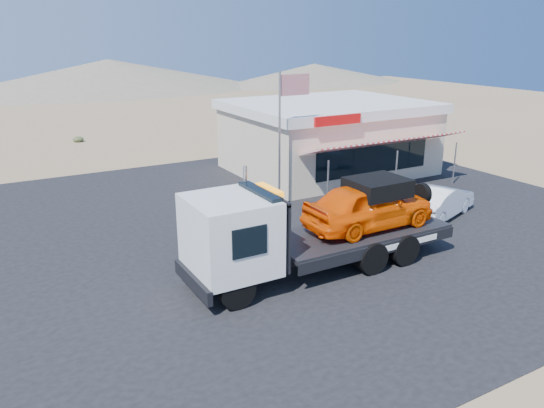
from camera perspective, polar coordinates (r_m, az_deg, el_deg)
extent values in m
plane|color=#947854|center=(18.30, -4.80, -6.52)|extent=(120.00, 120.00, 0.00)
cube|color=black|center=(21.60, -3.38, -2.54)|extent=(32.00, 24.00, 0.02)
cylinder|color=black|center=(15.31, -3.78, -9.31)|extent=(1.08, 0.32, 1.08)
cylinder|color=black|center=(17.09, -6.99, -6.38)|extent=(1.08, 0.32, 1.08)
cylinder|color=black|center=(17.75, 10.49, -5.61)|extent=(1.08, 0.59, 1.08)
cylinder|color=black|center=(19.30, 6.40, -3.43)|extent=(1.08, 0.59, 1.08)
cylinder|color=black|center=(18.62, 13.81, -4.68)|extent=(1.08, 0.59, 1.08)
cylinder|color=black|center=(20.11, 9.64, -2.68)|extent=(1.08, 0.59, 1.08)
cube|color=black|center=(17.96, 6.20, -4.54)|extent=(8.84, 1.08, 0.32)
cube|color=white|center=(15.80, -4.55, -3.30)|extent=(2.37, 2.53, 2.26)
cube|color=black|center=(15.97, -1.30, -0.12)|extent=(0.38, 2.16, 0.97)
cube|color=black|center=(16.39, -0.28, -2.63)|extent=(0.11, 2.37, 2.16)
cube|color=orange|center=(16.00, -0.29, 1.53)|extent=(0.27, 1.29, 0.16)
cube|color=black|center=(18.53, 9.21, -2.97)|extent=(6.47, 2.48, 0.16)
imported|color=#FC5001|center=(18.50, 10.39, -0.15)|extent=(4.75, 1.91, 1.62)
cube|color=black|center=(18.52, 11.27, 1.81)|extent=(1.94, 1.62, 0.59)
imported|color=white|center=(23.68, 17.57, 0.29)|extent=(4.43, 2.78, 1.38)
cube|color=beige|center=(30.35, 5.97, 6.78)|extent=(10.00, 8.00, 3.40)
cube|color=white|center=(30.03, 6.09, 10.44)|extent=(10.40, 8.40, 0.50)
cube|color=red|center=(25.17, 7.10, 8.94)|extent=(2.60, 0.12, 0.45)
cube|color=black|center=(27.30, 10.86, 4.87)|extent=(7.00, 0.06, 1.60)
cube|color=red|center=(26.46, 12.22, 6.47)|extent=(9.00, 1.73, 0.61)
cylinder|color=#99999E|center=(23.71, 6.02, 2.10)|extent=(0.08, 0.08, 2.20)
cylinder|color=#99999E|center=(26.18, 13.18, 3.25)|extent=(0.08, 0.08, 2.20)
cylinder|color=#99999E|center=(28.99, 19.04, 4.15)|extent=(0.08, 0.08, 2.20)
cylinder|color=#99999E|center=(23.28, 0.81, 6.72)|extent=(0.10, 0.10, 6.00)
cube|color=#B20C14|center=(23.32, 2.47, 12.69)|extent=(1.50, 0.02, 0.90)
ellipsoid|color=#3A4927|center=(41.11, -20.12, 6.59)|extent=(0.77, 0.77, 0.41)
cone|color=#726B59|center=(75.29, -17.13, 13.07)|extent=(44.00, 44.00, 4.20)
cone|color=#726B59|center=(83.79, 4.54, 13.80)|extent=(32.00, 32.00, 3.00)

